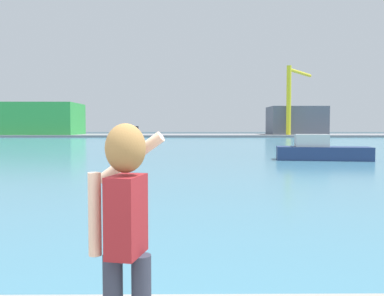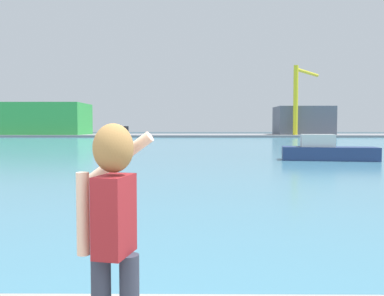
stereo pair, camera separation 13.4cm
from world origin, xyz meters
The scene contains 8 objects.
ground_plane centered at (0.00, 50.00, 0.00)m, with size 220.00×220.00×0.00m, color #334751.
harbor_water centered at (0.00, 52.00, 0.01)m, with size 140.00×100.00×0.02m, color teal.
far_shore_dock centered at (0.00, 92.00, 0.24)m, with size 140.00×20.00×0.48m, color gray.
person_photographer centered at (-0.03, 0.70, 1.73)m, with size 0.53×0.57×1.74m.
boat_moored centered at (9.63, 26.44, 0.66)m, with size 6.56×2.89×1.79m.
warehouse_left centered at (-32.66, 90.82, 3.96)m, with size 17.01×12.81×6.96m, color green.
warehouse_right centered at (25.16, 92.52, 3.63)m, with size 12.43×8.75×6.30m, color slate.
port_crane centered at (23.10, 88.19, 9.90)m, with size 8.56×11.90×14.75m.
Camera 2 is at (0.54, -2.15, 2.39)m, focal length 38.75 mm.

